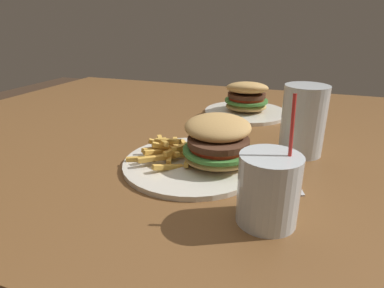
# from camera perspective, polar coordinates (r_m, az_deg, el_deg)

# --- Properties ---
(dining_table) EXTENTS (1.61, 1.17, 0.74)m
(dining_table) POSITION_cam_1_polar(r_m,az_deg,el_deg) (0.90, 2.31, -4.30)
(dining_table) COLOR brown
(dining_table) RESTS_ON ground_plane
(meal_plate_near) EXTENTS (0.28, 0.28, 0.11)m
(meal_plate_near) POSITION_cam_1_polar(r_m,az_deg,el_deg) (0.63, 2.46, -1.15)
(meal_plate_near) COLOR silver
(meal_plate_near) RESTS_ON dining_table
(beer_glass) EXTENTS (0.09, 0.09, 0.15)m
(beer_glass) POSITION_cam_1_polar(r_m,az_deg,el_deg) (0.72, 19.13, 3.66)
(beer_glass) COLOR silver
(beer_glass) RESTS_ON dining_table
(juice_glass) EXTENTS (0.09, 0.09, 0.19)m
(juice_glass) POSITION_cam_1_polar(r_m,az_deg,el_deg) (0.47, 13.40, -8.12)
(juice_glass) COLOR silver
(juice_glass) RESTS_ON dining_table
(spoon) EXTENTS (0.08, 0.18, 0.02)m
(spoon) POSITION_cam_1_polar(r_m,az_deg,el_deg) (0.70, 15.86, -2.24)
(spoon) COLOR silver
(spoon) RESTS_ON dining_table
(meal_plate_far) EXTENTS (0.25, 0.25, 0.11)m
(meal_plate_far) POSITION_cam_1_polar(r_m,az_deg,el_deg) (1.00, 9.62, 7.37)
(meal_plate_far) COLOR silver
(meal_plate_far) RESTS_ON dining_table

